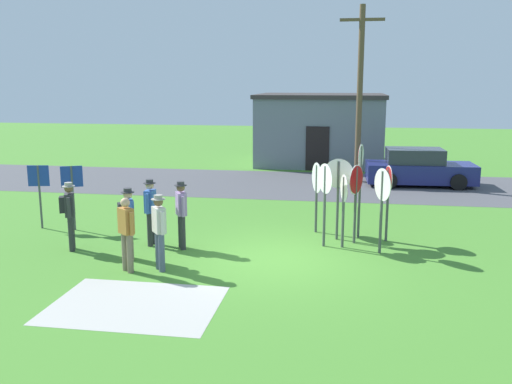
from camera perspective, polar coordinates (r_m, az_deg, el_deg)
ground_plane at (r=13.43m, az=1.59°, el=-7.01°), size 80.00×80.00×0.00m
street_asphalt at (r=23.16m, az=4.91°, el=0.76°), size 60.00×6.40×0.01m
concrete_path at (r=11.17m, az=-12.21°, el=-11.14°), size 3.20×2.40×0.01m
building_background at (r=29.26m, az=6.57°, el=6.42°), size 6.41×5.44×3.55m
utility_pole at (r=23.87m, az=10.52°, el=10.07°), size 1.80×0.24×7.23m
parked_car_on_street at (r=23.81m, az=16.23°, el=2.30°), size 4.37×2.16×1.51m
stop_sign_nearest at (r=14.74m, az=10.14°, el=0.19°), size 0.36×0.70×2.09m
stop_sign_low_front at (r=15.25m, az=10.56°, el=1.66°), size 0.16×0.66×2.56m
stop_sign_rear_left at (r=15.69m, az=6.20°, el=0.71°), size 0.31×0.79×1.99m
stop_sign_leaning_right at (r=13.99m, az=12.72°, el=-0.36°), size 0.35×0.73×2.13m
stop_sign_leaning_left at (r=14.34m, az=7.04°, el=0.18°), size 0.38×0.68×2.16m
stop_sign_far_back at (r=14.34m, az=8.93°, el=-0.67°), size 0.19×0.68×1.90m
stop_sign_tallest at (r=15.13m, az=13.29°, el=0.17°), size 0.15×0.70×2.04m
stop_sign_center_cluster at (r=15.01m, az=8.37°, el=0.75°), size 0.79×0.08×2.19m
person_on_left at (r=13.61m, az=-12.91°, el=-2.64°), size 0.46×0.51×1.74m
person_holding_notes at (r=14.75m, az=-18.49°, el=-1.86°), size 0.44×0.53×1.74m
person_in_teal at (r=14.26m, az=-7.62°, el=-1.92°), size 0.37×0.51×1.74m
person_near_signs at (r=12.77m, az=-13.06°, el=-3.83°), size 0.47×0.39×1.69m
person_in_blue at (r=14.69m, az=-10.70°, el=-1.63°), size 0.32×0.57×1.74m
person_in_dark_shirt at (r=12.70m, az=-9.83°, el=-3.63°), size 0.40×0.47×1.74m
info_panel_leftmost at (r=16.68m, az=-18.20°, el=0.58°), size 0.55×0.29×1.86m
info_panel_middle at (r=17.21m, az=-21.22°, el=0.66°), size 0.59×0.16×1.84m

